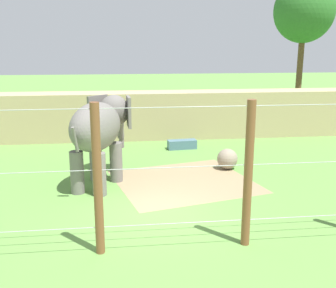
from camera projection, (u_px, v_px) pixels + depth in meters
name	position (u px, v px, depth m)	size (l,w,h in m)	color
ground_plane	(158.00, 213.00, 12.22)	(120.00, 120.00, 0.00)	#609342
dirt_patch	(184.00, 181.00, 15.04)	(4.83, 4.46, 0.01)	#937F5B
embankment_wall	(140.00, 115.00, 21.83)	(36.00, 1.80, 2.50)	tan
elephant	(100.00, 129.00, 14.30)	(2.56, 3.97, 3.11)	slate
enrichment_ball	(227.00, 159.00, 16.48)	(0.84, 0.84, 0.84)	gray
cable_fence	(170.00, 178.00, 9.65)	(12.14, 0.22, 3.72)	brown
feed_trough	(182.00, 144.00, 19.72)	(1.44, 0.64, 0.44)	slate
tree_far_left	(304.00, 11.00, 29.21)	(4.38, 4.38, 9.68)	brown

